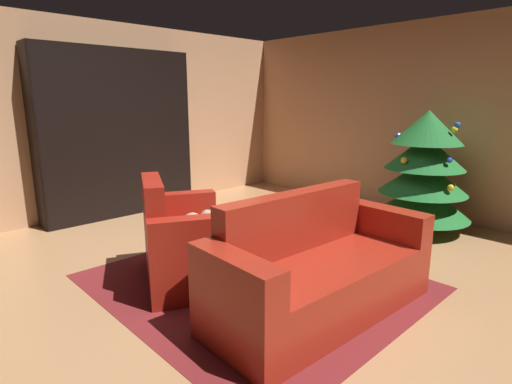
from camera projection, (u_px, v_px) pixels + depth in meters
name	position (u px, v px, depth m)	size (l,w,h in m)	color
ground_plane	(258.00, 274.00, 3.77)	(7.30, 7.30, 0.00)	#AD7C51
wall_back	(420.00, 120.00, 5.55)	(6.14, 0.06, 2.60)	tan
wall_left	(106.00, 120.00, 5.62)	(0.06, 6.21, 2.60)	tan
area_rug	(255.00, 282.00, 3.61)	(2.60, 2.34, 0.01)	maroon
bookshelf_unit	(126.00, 135.00, 5.61)	(0.35, 2.11, 2.24)	black
armchair_red	(183.00, 245.00, 3.58)	(1.23, 1.07, 0.94)	maroon
couch_red	(318.00, 273.00, 3.06)	(0.84, 1.88, 0.89)	maroon
coffee_table	(254.00, 235.00, 3.69)	(0.73, 0.73, 0.42)	black
book_stack_on_table	(259.00, 226.00, 3.65)	(0.21, 0.17, 0.11)	#9E9888
bottle_on_table	(276.00, 221.00, 3.60)	(0.08, 0.08, 0.29)	#502B23
decorated_tree	(424.00, 171.00, 4.88)	(1.14, 1.14, 1.46)	brown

